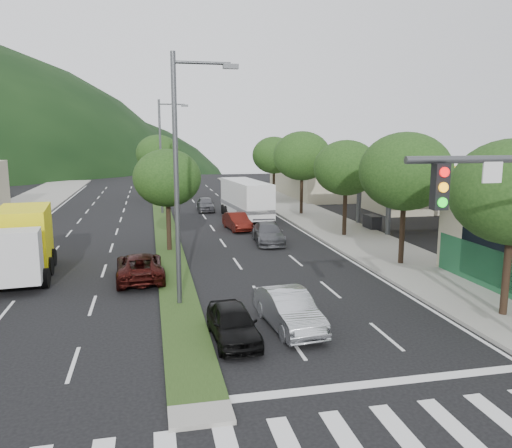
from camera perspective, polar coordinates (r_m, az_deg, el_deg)
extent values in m
plane|color=black|center=(13.65, -6.53, -20.08)|extent=(160.00, 160.00, 0.00)
cube|color=gray|center=(39.77, 8.00, 0.07)|extent=(5.00, 90.00, 0.15)
cube|color=#213814|center=(40.37, -10.44, 0.13)|extent=(1.60, 56.00, 0.12)
cube|color=black|center=(12.06, 20.27, 4.01)|extent=(0.35, 0.25, 1.05)
cube|color=silver|center=(39.32, 18.70, 6.76)|extent=(12.00, 8.00, 0.50)
cube|color=#DCC40B|center=(39.34, 18.67, 6.25)|extent=(12.20, 8.20, 0.50)
cylinder|color=#47494C|center=(35.45, 14.94, 2.27)|extent=(0.36, 0.36, 4.60)
cylinder|color=#47494C|center=(39.71, 25.30, 2.45)|extent=(0.36, 0.36, 4.60)
cylinder|color=#47494C|center=(39.93, 11.70, 3.23)|extent=(0.36, 0.36, 4.60)
cylinder|color=#47494C|center=(43.76, 21.35, 3.32)|extent=(0.36, 0.36, 4.60)
cube|color=black|center=(37.92, 13.12, 0.16)|extent=(0.80, 1.60, 1.10)
cube|color=black|center=(41.93, 23.07, 0.54)|extent=(0.80, 1.60, 1.10)
cube|color=#B6AB90|center=(59.60, 8.15, 5.77)|extent=(10.00, 16.00, 5.20)
cylinder|color=black|center=(21.04, 26.75, -4.47)|extent=(0.28, 0.28, 3.64)
cylinder|color=black|center=(27.54, 16.38, -0.43)|extent=(0.28, 0.28, 3.81)
ellipsoid|color=#183210|center=(27.18, 16.69, 5.78)|extent=(4.80, 4.80, 4.08)
cylinder|color=black|center=(34.70, 10.12, 1.70)|extent=(0.28, 0.28, 3.58)
ellipsoid|color=#183210|center=(34.42, 10.26, 6.34)|extent=(4.40, 4.40, 3.74)
cylinder|color=black|center=(44.03, 5.22, 3.75)|extent=(0.28, 0.28, 3.92)
ellipsoid|color=#183210|center=(43.80, 5.29, 7.76)|extent=(5.00, 5.00, 4.25)
cylinder|color=black|center=(53.62, 2.05, 4.77)|extent=(0.28, 0.28, 3.70)
ellipsoid|color=#183210|center=(53.44, 2.06, 7.87)|extent=(4.60, 4.60, 3.91)
cylinder|color=black|center=(30.23, -9.95, 0.23)|extent=(0.28, 0.28, 3.36)
ellipsoid|color=#183210|center=(29.90, -10.10, 5.22)|extent=(4.00, 4.00, 3.40)
cylinder|color=black|center=(56.00, -11.02, 4.84)|extent=(0.28, 0.28, 3.81)
ellipsoid|color=#183210|center=(55.83, -11.12, 7.90)|extent=(4.80, 4.80, 4.08)
cylinder|color=#47494C|center=(19.90, -9.09, 4.57)|extent=(0.20, 0.20, 10.00)
cylinder|color=#47494C|center=(20.10, -6.17, 17.84)|extent=(2.20, 0.12, 0.12)
cube|color=#47494C|center=(20.23, -2.91, 17.54)|extent=(0.60, 0.25, 0.18)
cylinder|color=#47494C|center=(44.84, -10.84, 7.43)|extent=(0.20, 0.20, 10.00)
cylinder|color=#47494C|center=(44.93, -9.60, 13.35)|extent=(2.20, 0.12, 0.12)
cube|color=#47494C|center=(44.99, -8.16, 13.25)|extent=(0.60, 0.25, 0.18)
imported|color=#ABADB3|center=(18.24, 3.80, -9.75)|extent=(1.81, 4.25, 1.36)
imported|color=black|center=(24.75, -13.14, -4.75)|extent=(2.37, 4.79, 1.31)
imported|color=black|center=(17.16, -2.64, -11.26)|extent=(1.61, 3.68, 1.23)
imported|color=#4C4C51|center=(32.40, 1.41, -1.06)|extent=(2.18, 4.56, 1.28)
imported|color=#4B120C|center=(36.99, -2.17, 0.30)|extent=(1.77, 3.97, 1.26)
imported|color=black|center=(42.13, -1.03, 1.66)|extent=(2.93, 5.65, 1.52)
imported|color=#4E4E53|center=(46.61, -5.78, 2.27)|extent=(1.69, 3.87, 1.30)
cube|color=silver|center=(24.27, -25.95, -3.43)|extent=(2.38, 1.84, 2.34)
cube|color=yellow|center=(27.91, -24.93, -1.50)|extent=(2.76, 4.49, 3.16)
cube|color=black|center=(27.38, -24.93, -4.44)|extent=(2.62, 6.08, 0.31)
cylinder|color=black|center=(24.82, -22.93, -5.72)|extent=(0.40, 0.94, 0.92)
cylinder|color=black|center=(26.96, -22.54, -4.48)|extent=(0.40, 0.94, 0.92)
cylinder|color=black|center=(28.92, -22.23, -3.52)|extent=(0.40, 0.94, 0.92)
cylinder|color=black|center=(29.21, -26.82, -3.73)|extent=(0.40, 0.94, 0.92)
cube|color=silver|center=(41.87, -1.15, 3.05)|extent=(3.07, 8.50, 2.77)
cube|color=slate|center=(41.96, -1.15, 2.11)|extent=(3.13, 8.51, 0.32)
cylinder|color=black|center=(44.94, -3.75, 1.72)|extent=(0.40, 0.86, 0.83)
cylinder|color=black|center=(45.54, -0.92, 1.85)|extent=(0.40, 0.86, 0.83)
cylinder|color=black|center=(43.98, -3.44, 1.54)|extent=(0.40, 0.86, 0.83)
cylinder|color=black|center=(44.59, -0.56, 1.68)|extent=(0.40, 0.86, 0.83)
cylinder|color=black|center=(38.90, -1.54, 0.45)|extent=(0.40, 0.86, 0.83)
cylinder|color=black|center=(39.58, 1.68, 0.62)|extent=(0.40, 0.86, 0.83)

